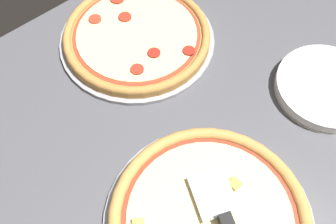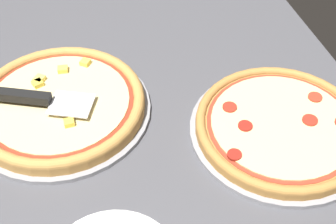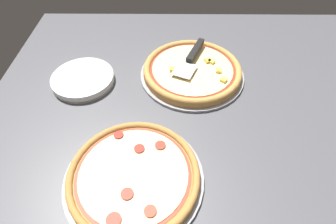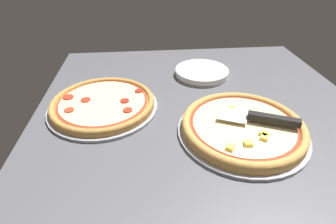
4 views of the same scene
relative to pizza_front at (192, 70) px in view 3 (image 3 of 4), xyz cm
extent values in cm
cube|color=#4C4C51|center=(-1.35, 9.25, -4.41)|extent=(141.98, 110.58, 3.60)
cylinder|color=#939399|center=(0.02, 0.00, -2.11)|extent=(37.77, 37.77, 1.00)
cylinder|color=#C68E47|center=(0.02, 0.00, -0.60)|extent=(35.51, 35.51, 2.03)
torus|color=#C68E47|center=(0.02, 0.00, 0.42)|extent=(35.51, 35.51, 2.32)
cylinder|color=maroon|center=(0.02, 0.00, 0.49)|extent=(30.86, 30.86, 0.15)
cylinder|color=beige|center=(0.02, 0.00, 0.62)|extent=(29.12, 29.12, 0.40)
cube|color=#F4D64C|center=(-10.22, 6.96, 1.32)|extent=(2.77, 2.76, 1.01)
cube|color=yellow|center=(2.45, 2.17, 1.32)|extent=(2.66, 2.76, 1.01)
cube|color=#F9E05B|center=(-7.09, -3.33, 1.32)|extent=(2.99, 2.94, 1.01)
cube|color=#F4D64C|center=(-9.11, 1.85, 1.32)|extent=(2.06, 2.34, 1.01)
cube|color=yellow|center=(-5.82, -3.78, 1.32)|extent=(2.65, 2.64, 1.01)
cube|color=yellow|center=(7.39, 1.38, 1.32)|extent=(1.90, 2.02, 1.01)
cylinder|color=#939399|center=(17.30, 42.05, -2.11)|extent=(36.38, 36.38, 1.00)
cylinder|color=#B77F3D|center=(17.30, 42.05, -0.84)|extent=(34.20, 34.20, 1.55)
torus|color=#B77F3D|center=(17.30, 42.05, -0.06)|extent=(34.20, 34.20, 1.93)
cylinder|color=#A33823|center=(17.30, 42.05, 0.01)|extent=(29.72, 29.72, 0.15)
cylinder|color=beige|center=(17.30, 42.05, 0.14)|extent=(28.04, 28.04, 0.40)
cylinder|color=maroon|center=(22.67, 30.04, 0.54)|extent=(2.77, 2.77, 0.40)
cylinder|color=#B73823|center=(12.47, 51.75, 0.54)|extent=(2.98, 2.98, 0.40)
cylinder|color=#AD2D1E|center=(10.66, 33.51, 0.54)|extent=(2.95, 2.95, 0.40)
cylinder|color=#AD2D1E|center=(20.57, 53.78, 0.54)|extent=(3.49, 3.49, 0.40)
cylinder|color=maroon|center=(16.37, 34.66, 0.54)|extent=(2.88, 2.88, 0.40)
cylinder|color=#AD2D1E|center=(18.23, 47.65, 0.54)|extent=(3.11, 3.11, 0.40)
cube|color=silver|center=(3.00, 2.42, 1.95)|extent=(9.72, 10.52, 0.24)
cube|color=black|center=(-1.53, -8.01, 2.83)|extent=(7.70, 13.97, 2.00)
cylinder|color=white|center=(39.10, 4.10, -2.26)|extent=(21.85, 21.85, 0.70)
cylinder|color=white|center=(39.10, 4.10, -1.56)|extent=(21.85, 21.85, 0.70)
cylinder|color=white|center=(39.10, 4.10, -0.86)|extent=(21.85, 21.85, 0.70)
cylinder|color=white|center=(39.10, 4.10, -0.16)|extent=(21.85, 21.85, 0.70)
camera|label=1|loc=(-18.57, -10.34, 67.99)|focal=42.00mm
camera|label=2|loc=(72.73, 4.00, 67.66)|focal=50.00mm
camera|label=3|loc=(8.20, 74.91, 60.25)|focal=28.00mm
camera|label=4|loc=(-58.44, 27.33, 45.65)|focal=28.00mm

